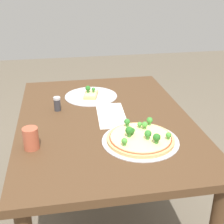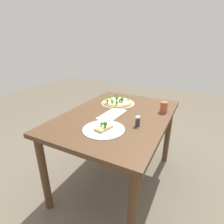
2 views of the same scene
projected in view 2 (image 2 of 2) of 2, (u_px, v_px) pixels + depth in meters
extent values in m
plane|color=brown|center=(116.00, 179.00, 1.81)|extent=(8.00, 8.00, 0.00)
cube|color=#4C331E|center=(117.00, 116.00, 1.54)|extent=(1.22, 0.87, 0.04)
cylinder|color=#4C331E|center=(132.00, 214.00, 1.07)|extent=(0.06, 0.06, 0.70)
cylinder|color=#4C331E|center=(168.00, 134.00, 1.98)|extent=(0.06, 0.06, 0.70)
cylinder|color=#4C331E|center=(44.00, 174.00, 1.38)|extent=(0.06, 0.06, 0.70)
cylinder|color=#4C331E|center=(109.00, 122.00, 2.29)|extent=(0.06, 0.06, 0.70)
cylinder|color=#B7B7BC|center=(118.00, 103.00, 1.80)|extent=(0.34, 0.34, 0.00)
cylinder|color=tan|center=(118.00, 102.00, 1.80)|extent=(0.30, 0.30, 0.01)
cylinder|color=#B73823|center=(118.00, 102.00, 1.80)|extent=(0.27, 0.27, 0.00)
cylinder|color=#F4DB8E|center=(118.00, 101.00, 1.80)|extent=(0.27, 0.27, 0.00)
sphere|color=#479338|center=(110.00, 97.00, 1.87)|extent=(0.02, 0.02, 0.02)
cylinder|color=#51973E|center=(110.00, 98.00, 1.88)|extent=(0.01, 0.01, 0.01)
sphere|color=#286B23|center=(120.00, 100.00, 1.75)|extent=(0.02, 0.02, 0.02)
cylinder|color=#37742D|center=(120.00, 102.00, 1.76)|extent=(0.01, 0.01, 0.01)
sphere|color=#479338|center=(112.00, 100.00, 1.75)|extent=(0.03, 0.03, 0.03)
cylinder|color=#51973E|center=(112.00, 102.00, 1.75)|extent=(0.01, 0.01, 0.01)
sphere|color=#3D8933|center=(107.00, 101.00, 1.73)|extent=(0.03, 0.03, 0.03)
cylinder|color=#488E3A|center=(107.00, 102.00, 1.74)|extent=(0.01, 0.01, 0.01)
sphere|color=#479338|center=(113.00, 101.00, 1.73)|extent=(0.02, 0.02, 0.02)
cylinder|color=#51973E|center=(113.00, 103.00, 1.73)|extent=(0.01, 0.01, 0.01)
sphere|color=#337A2D|center=(117.00, 98.00, 1.82)|extent=(0.03, 0.03, 0.03)
cylinder|color=#3F8136|center=(117.00, 99.00, 1.83)|extent=(0.01, 0.01, 0.01)
sphere|color=#286B23|center=(116.00, 96.00, 1.86)|extent=(0.03, 0.03, 0.03)
cylinder|color=#37742D|center=(116.00, 98.00, 1.87)|extent=(0.01, 0.01, 0.01)
sphere|color=#479338|center=(128.00, 99.00, 1.80)|extent=(0.03, 0.03, 0.03)
cylinder|color=#51973E|center=(128.00, 100.00, 1.81)|extent=(0.01, 0.01, 0.01)
sphere|color=#337A2D|center=(117.00, 102.00, 1.68)|extent=(0.03, 0.03, 0.03)
cylinder|color=#3F8136|center=(117.00, 104.00, 1.69)|extent=(0.01, 0.01, 0.01)
sphere|color=#286B23|center=(122.00, 99.00, 1.76)|extent=(0.04, 0.04, 0.04)
cylinder|color=#37742D|center=(122.00, 101.00, 1.76)|extent=(0.02, 0.02, 0.02)
cylinder|color=#B7B7BC|center=(104.00, 129.00, 1.27)|extent=(0.31, 0.31, 0.00)
cube|color=tan|center=(104.00, 128.00, 1.27)|extent=(0.14, 0.10, 0.02)
cube|color=#F4DB8E|center=(104.00, 127.00, 1.27)|extent=(0.12, 0.09, 0.00)
sphere|color=#286B23|center=(105.00, 124.00, 1.24)|extent=(0.03, 0.03, 0.03)
cylinder|color=#37742D|center=(105.00, 126.00, 1.25)|extent=(0.01, 0.01, 0.01)
sphere|color=#337A2D|center=(102.00, 124.00, 1.26)|extent=(0.02, 0.02, 0.02)
cylinder|color=#3F8136|center=(102.00, 125.00, 1.27)|extent=(0.01, 0.01, 0.01)
cylinder|color=#AD5138|center=(164.00, 107.00, 1.57)|extent=(0.07, 0.07, 0.10)
cylinder|color=#333338|center=(138.00, 122.00, 1.32)|extent=(0.04, 0.04, 0.06)
cylinder|color=#B2B2B7|center=(138.00, 117.00, 1.30)|extent=(0.04, 0.04, 0.01)
cube|color=silver|center=(112.00, 114.00, 1.53)|extent=(0.31, 0.16, 0.00)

